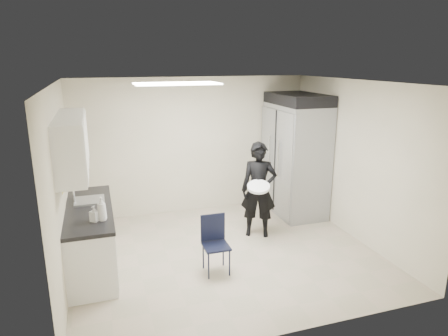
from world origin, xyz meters
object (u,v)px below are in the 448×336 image
object	(u,v)px
lower_counter	(91,239)
commercial_fridge	(295,160)
man_tuxedo	(259,190)
folding_chair	(216,246)

from	to	relation	value
lower_counter	commercial_fridge	size ratio (longest dim) A/B	0.90
lower_counter	man_tuxedo	world-z (taller)	man_tuxedo
folding_chair	man_tuxedo	size ratio (longest dim) A/B	0.49
lower_counter	man_tuxedo	distance (m)	2.74
lower_counter	commercial_fridge	world-z (taller)	commercial_fridge
lower_counter	folding_chair	world-z (taller)	lower_counter
commercial_fridge	man_tuxedo	size ratio (longest dim) A/B	1.30
commercial_fridge	man_tuxedo	world-z (taller)	commercial_fridge
commercial_fridge	man_tuxedo	distance (m)	1.37
folding_chair	man_tuxedo	distance (m)	1.49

